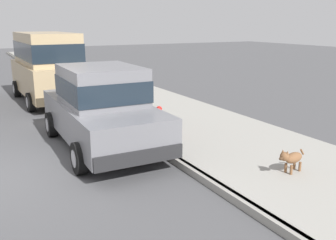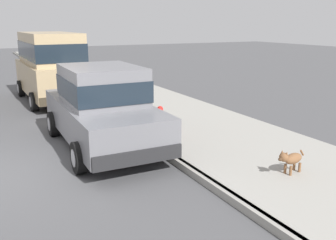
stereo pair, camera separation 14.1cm
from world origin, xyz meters
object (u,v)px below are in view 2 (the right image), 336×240
fire_hydrant (160,121)px  car_grey_sedan (102,106)px  dog_brown (291,159)px  car_tan_van (51,64)px

fire_hydrant → car_grey_sedan: bearing=175.1°
car_grey_sedan → dog_brown: car_grey_sedan is taller
car_grey_sedan → fire_hydrant: size_ratio=6.38×
car_tan_van → dog_brown: 10.00m
car_tan_van → car_grey_sedan: bearing=-90.0°
car_grey_sedan → fire_hydrant: bearing=-4.9°
car_tan_van → dog_brown: car_tan_van is taller
car_tan_van → fire_hydrant: bearing=-77.1°
car_grey_sedan → car_tan_van: (0.00, 6.13, 0.41)m
fire_hydrant → dog_brown: bearing=-73.0°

